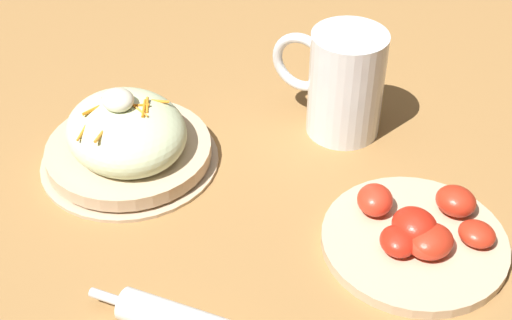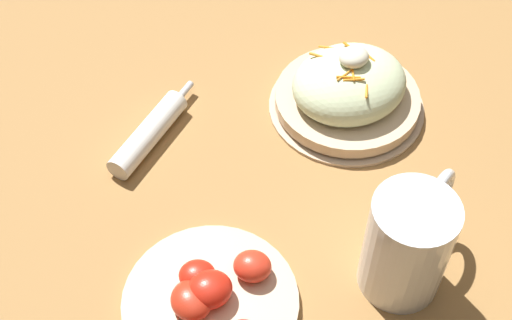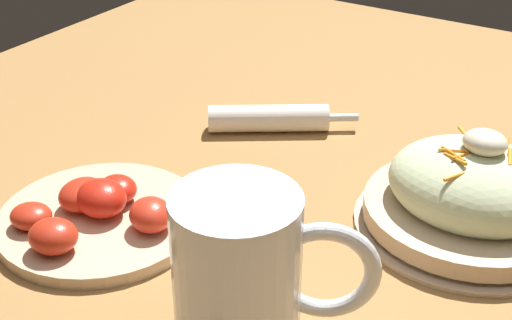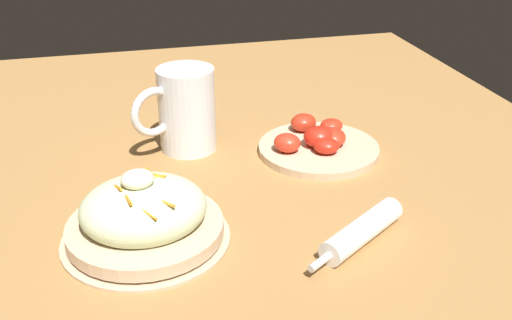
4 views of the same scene
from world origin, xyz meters
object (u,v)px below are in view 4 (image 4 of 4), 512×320
Objects in this scene: napkin_roll at (361,231)px; salad_plate at (144,218)px; beer_mug at (186,113)px; tomato_plate at (318,143)px.

salad_plate is at bearing -15.10° from napkin_roll.
tomato_plate is (-0.21, 0.07, -0.05)m from beer_mug.
tomato_plate is (-0.30, -0.19, -0.02)m from salad_plate.
napkin_roll is at bearing 82.35° from tomato_plate.
beer_mug reaches higher than tomato_plate.
salad_plate is 1.09× the size of tomato_plate.
salad_plate is 0.27m from beer_mug.
tomato_plate is at bearing 162.42° from beer_mug.
tomato_plate is at bearing -97.65° from napkin_roll.
salad_plate is 1.52× the size of beer_mug.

